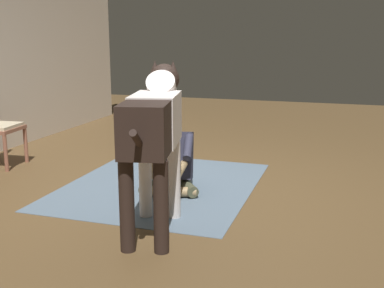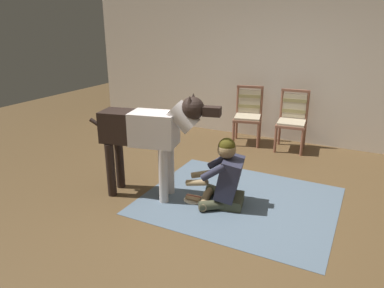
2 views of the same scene
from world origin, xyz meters
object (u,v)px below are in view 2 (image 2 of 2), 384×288
(dining_chair_left_of_pair, at_px, (248,112))
(dining_chair_right_of_pair, at_px, (293,117))
(large_dog, at_px, (149,131))
(person_sitting_on_floor, at_px, (225,178))
(hot_dog_on_plate, at_px, (194,198))

(dining_chair_left_of_pair, bearing_deg, dining_chair_right_of_pair, 0.14)
(dining_chair_right_of_pair, bearing_deg, large_dog, -114.48)
(person_sitting_on_floor, relative_size, large_dog, 0.52)
(large_dog, bearing_deg, dining_chair_right_of_pair, 65.52)
(dining_chair_left_of_pair, height_order, large_dog, large_dog)
(large_dog, bearing_deg, dining_chair_left_of_pair, 81.36)
(dining_chair_left_of_pair, xyz_separation_m, person_sitting_on_floor, (0.51, -2.32, -0.21))
(dining_chair_right_of_pair, distance_m, hot_dog_on_plate, 2.53)
(dining_chair_left_of_pair, relative_size, large_dog, 0.62)
(hot_dog_on_plate, bearing_deg, person_sitting_on_floor, 12.23)
(person_sitting_on_floor, bearing_deg, hot_dog_on_plate, -167.77)
(dining_chair_left_of_pair, bearing_deg, person_sitting_on_floor, -77.55)
(person_sitting_on_floor, xyz_separation_m, large_dog, (-0.89, -0.19, 0.49))
(hot_dog_on_plate, bearing_deg, dining_chair_left_of_pair, 93.53)
(dining_chair_left_of_pair, distance_m, person_sitting_on_floor, 2.38)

